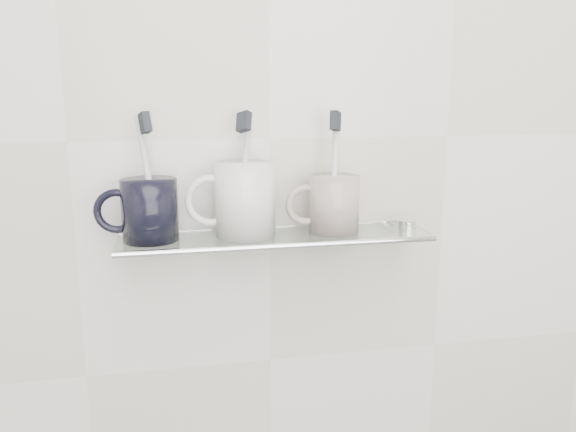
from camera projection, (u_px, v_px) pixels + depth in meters
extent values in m
plane|color=silver|center=(269.00, 139.00, 0.93)|extent=(2.50, 0.00, 2.50)
cube|color=silver|center=(276.00, 237.00, 0.91)|extent=(0.50, 0.12, 0.01)
cylinder|color=silver|center=(283.00, 246.00, 0.85)|extent=(0.50, 0.01, 0.01)
cylinder|color=silver|center=(145.00, 243.00, 0.92)|extent=(0.02, 0.03, 0.02)
cylinder|color=silver|center=(388.00, 231.00, 0.99)|extent=(0.02, 0.03, 0.02)
cylinder|color=black|center=(150.00, 210.00, 0.86)|extent=(0.09, 0.09, 0.10)
torus|color=black|center=(117.00, 211.00, 0.85)|extent=(0.07, 0.01, 0.07)
cylinder|color=silver|center=(148.00, 176.00, 0.85)|extent=(0.04, 0.06, 0.19)
cube|color=black|center=(145.00, 123.00, 0.84)|extent=(0.02, 0.03, 0.04)
cylinder|color=white|center=(245.00, 200.00, 0.89)|extent=(0.12, 0.12, 0.12)
torus|color=white|center=(211.00, 201.00, 0.88)|extent=(0.08, 0.01, 0.08)
cylinder|color=silver|center=(245.00, 173.00, 0.88)|extent=(0.04, 0.09, 0.18)
cube|color=black|center=(244.00, 122.00, 0.86)|extent=(0.03, 0.03, 0.04)
cylinder|color=white|center=(334.00, 204.00, 0.92)|extent=(0.10, 0.10, 0.09)
torus|color=white|center=(306.00, 205.00, 0.91)|extent=(0.07, 0.01, 0.07)
cylinder|color=white|center=(335.00, 171.00, 0.91)|extent=(0.03, 0.05, 0.19)
cube|color=black|center=(335.00, 121.00, 0.89)|extent=(0.02, 0.03, 0.03)
cylinder|color=silver|center=(407.00, 224.00, 0.95)|extent=(0.03, 0.03, 0.01)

